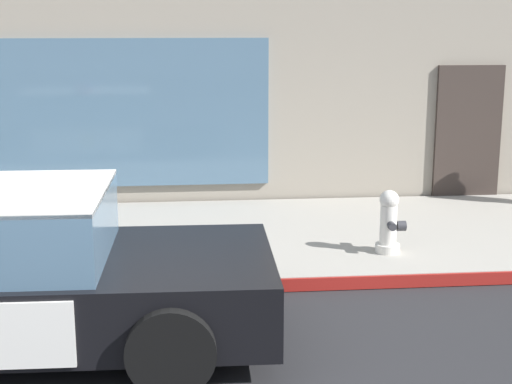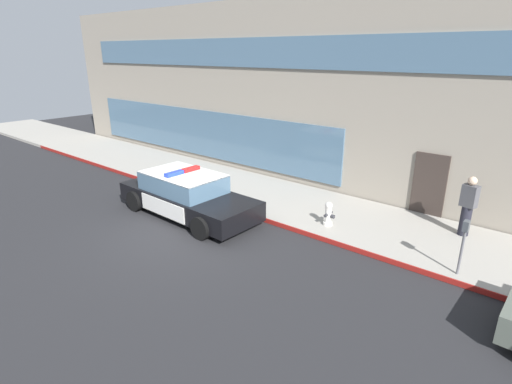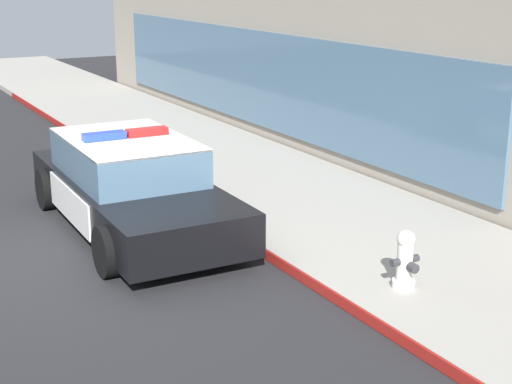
# 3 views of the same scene
# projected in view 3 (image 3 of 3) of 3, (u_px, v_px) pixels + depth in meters

# --- Properties ---
(ground) EXTENTS (48.00, 48.00, 0.00)m
(ground) POSITION_uv_depth(u_px,v_px,m) (93.00, 259.00, 10.48)
(ground) COLOR #262628
(sidewalk) EXTENTS (48.00, 3.50, 0.15)m
(sidewalk) POSITION_uv_depth(u_px,v_px,m) (325.00, 212.00, 12.25)
(sidewalk) COLOR #A39E93
(sidewalk) RESTS_ON ground
(curb_red_paint) EXTENTS (28.80, 0.04, 0.14)m
(curb_red_paint) POSITION_uv_depth(u_px,v_px,m) (226.00, 229.00, 11.42)
(curb_red_paint) COLOR maroon
(curb_red_paint) RESTS_ON ground
(police_cruiser) EXTENTS (4.99, 2.16, 1.49)m
(police_cruiser) POSITION_uv_depth(u_px,v_px,m) (131.00, 185.00, 11.55)
(police_cruiser) COLOR black
(police_cruiser) RESTS_ON ground
(fire_hydrant) EXTENTS (0.34, 0.39, 0.73)m
(fire_hydrant) POSITION_uv_depth(u_px,v_px,m) (405.00, 260.00, 9.06)
(fire_hydrant) COLOR silver
(fire_hydrant) RESTS_ON sidewalk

